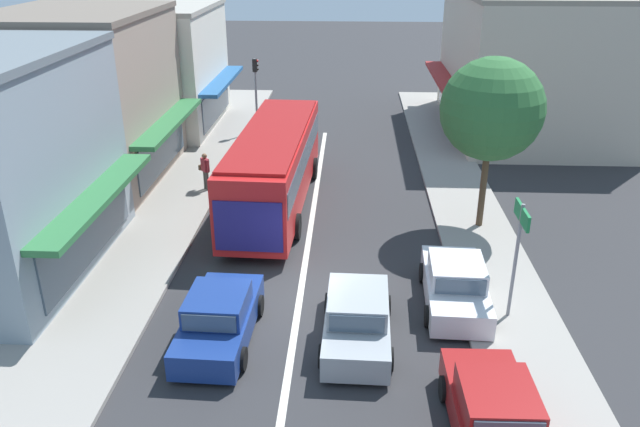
{
  "coord_description": "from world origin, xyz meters",
  "views": [
    {
      "loc": [
        1.46,
        -16.1,
        10.08
      ],
      "look_at": [
        0.43,
        3.97,
        1.2
      ],
      "focal_mm": 35.0,
      "sensor_mm": 36.0,
      "label": 1
    }
  ],
  "objects_px": {
    "sedan_adjacent_lane_trail": "(219,319)",
    "traffic_light_downstreet": "(256,84)",
    "parked_sedan_kerb_front": "(494,416)",
    "pedestrian_with_handbag_near": "(205,169)",
    "street_tree_right": "(492,110)",
    "sedan_behind_bus_mid": "(357,319)",
    "city_bus": "(274,162)",
    "parked_sedan_kerb_second": "(455,285)",
    "directional_road_sign": "(519,236)"
  },
  "relations": [
    {
      "from": "sedan_adjacent_lane_trail",
      "to": "traffic_light_downstreet",
      "type": "relative_size",
      "value": 1.01
    },
    {
      "from": "traffic_light_downstreet",
      "to": "parked_sedan_kerb_front",
      "type": "bearing_deg",
      "value": -69.76
    },
    {
      "from": "traffic_light_downstreet",
      "to": "pedestrian_with_handbag_near",
      "type": "bearing_deg",
      "value": -96.29
    },
    {
      "from": "street_tree_right",
      "to": "sedan_behind_bus_mid",
      "type": "bearing_deg",
      "value": -121.92
    },
    {
      "from": "city_bus",
      "to": "sedan_behind_bus_mid",
      "type": "bearing_deg",
      "value": -70.22
    },
    {
      "from": "parked_sedan_kerb_second",
      "to": "directional_road_sign",
      "type": "xyz_separation_m",
      "value": [
        1.45,
        -0.73,
        2.01
      ]
    },
    {
      "from": "city_bus",
      "to": "parked_sedan_kerb_front",
      "type": "distance_m",
      "value": 14.3
    },
    {
      "from": "city_bus",
      "to": "directional_road_sign",
      "type": "relative_size",
      "value": 3.04
    },
    {
      "from": "traffic_light_downstreet",
      "to": "directional_road_sign",
      "type": "xyz_separation_m",
      "value": [
        9.86,
        -18.05,
        -0.18
      ]
    },
    {
      "from": "city_bus",
      "to": "sedan_adjacent_lane_trail",
      "type": "xyz_separation_m",
      "value": [
        -0.42,
        -9.37,
        -1.22
      ]
    },
    {
      "from": "traffic_light_downstreet",
      "to": "directional_road_sign",
      "type": "height_order",
      "value": "traffic_light_downstreet"
    },
    {
      "from": "city_bus",
      "to": "street_tree_right",
      "type": "distance_m",
      "value": 8.59
    },
    {
      "from": "parked_sedan_kerb_front",
      "to": "pedestrian_with_handbag_near",
      "type": "xyz_separation_m",
      "value": [
        -9.41,
        14.12,
        0.4
      ]
    },
    {
      "from": "parked_sedan_kerb_front",
      "to": "parked_sedan_kerb_second",
      "type": "xyz_separation_m",
      "value": [
        -0.03,
        5.57,
        0.0
      ]
    },
    {
      "from": "city_bus",
      "to": "directional_road_sign",
      "type": "height_order",
      "value": "directional_road_sign"
    },
    {
      "from": "city_bus",
      "to": "parked_sedan_kerb_front",
      "type": "relative_size",
      "value": 2.59
    },
    {
      "from": "sedan_adjacent_lane_trail",
      "to": "street_tree_right",
      "type": "xyz_separation_m",
      "value": [
        8.39,
        7.65,
        3.92
      ]
    },
    {
      "from": "directional_road_sign",
      "to": "street_tree_right",
      "type": "bearing_deg",
      "value": 87.29
    },
    {
      "from": "street_tree_right",
      "to": "traffic_light_downstreet",
      "type": "bearing_deg",
      "value": 130.7
    },
    {
      "from": "city_bus",
      "to": "parked_sedan_kerb_second",
      "type": "xyz_separation_m",
      "value": [
        6.23,
        -7.23,
        -1.22
      ]
    },
    {
      "from": "sedan_adjacent_lane_trail",
      "to": "traffic_light_downstreet",
      "type": "height_order",
      "value": "traffic_light_downstreet"
    },
    {
      "from": "parked_sedan_kerb_front",
      "to": "pedestrian_with_handbag_near",
      "type": "relative_size",
      "value": 2.6
    },
    {
      "from": "directional_road_sign",
      "to": "pedestrian_with_handbag_near",
      "type": "relative_size",
      "value": 2.21
    },
    {
      "from": "city_bus",
      "to": "traffic_light_downstreet",
      "type": "height_order",
      "value": "traffic_light_downstreet"
    },
    {
      "from": "sedan_behind_bus_mid",
      "to": "sedan_adjacent_lane_trail",
      "type": "bearing_deg",
      "value": -177.36
    },
    {
      "from": "parked_sedan_kerb_front",
      "to": "traffic_light_downstreet",
      "type": "relative_size",
      "value": 1.01
    },
    {
      "from": "parked_sedan_kerb_second",
      "to": "traffic_light_downstreet",
      "type": "relative_size",
      "value": 1.01
    },
    {
      "from": "parked_sedan_kerb_front",
      "to": "traffic_light_downstreet",
      "type": "xyz_separation_m",
      "value": [
        -8.44,
        22.89,
        2.19
      ]
    },
    {
      "from": "parked_sedan_kerb_front",
      "to": "parked_sedan_kerb_second",
      "type": "height_order",
      "value": "same"
    },
    {
      "from": "parked_sedan_kerb_second",
      "to": "pedestrian_with_handbag_near",
      "type": "distance_m",
      "value": 12.69
    },
    {
      "from": "sedan_behind_bus_mid",
      "to": "traffic_light_downstreet",
      "type": "relative_size",
      "value": 1.01
    },
    {
      "from": "directional_road_sign",
      "to": "pedestrian_with_handbag_near",
      "type": "bearing_deg",
      "value": 139.41
    },
    {
      "from": "parked_sedan_kerb_front",
      "to": "street_tree_right",
      "type": "height_order",
      "value": "street_tree_right"
    },
    {
      "from": "parked_sedan_kerb_front",
      "to": "directional_road_sign",
      "type": "height_order",
      "value": "directional_road_sign"
    },
    {
      "from": "street_tree_right",
      "to": "pedestrian_with_handbag_near",
      "type": "height_order",
      "value": "street_tree_right"
    },
    {
      "from": "pedestrian_with_handbag_near",
      "to": "sedan_behind_bus_mid",
      "type": "bearing_deg",
      "value": -58.43
    },
    {
      "from": "city_bus",
      "to": "sedan_adjacent_lane_trail",
      "type": "height_order",
      "value": "city_bus"
    },
    {
      "from": "city_bus",
      "to": "sedan_behind_bus_mid",
      "type": "relative_size",
      "value": 2.58
    },
    {
      "from": "parked_sedan_kerb_front",
      "to": "sedan_adjacent_lane_trail",
      "type": "bearing_deg",
      "value": 152.83
    },
    {
      "from": "parked_sedan_kerb_front",
      "to": "pedestrian_with_handbag_near",
      "type": "distance_m",
      "value": 16.97
    },
    {
      "from": "sedan_behind_bus_mid",
      "to": "sedan_adjacent_lane_trail",
      "type": "xyz_separation_m",
      "value": [
        -3.73,
        -0.17,
        0.0
      ]
    },
    {
      "from": "city_bus",
      "to": "traffic_light_downstreet",
      "type": "xyz_separation_m",
      "value": [
        -2.19,
        10.09,
        0.97
      ]
    },
    {
      "from": "sedan_adjacent_lane_trail",
      "to": "directional_road_sign",
      "type": "relative_size",
      "value": 1.18
    },
    {
      "from": "sedan_behind_bus_mid",
      "to": "parked_sedan_kerb_front",
      "type": "distance_m",
      "value": 4.65
    },
    {
      "from": "parked_sedan_kerb_front",
      "to": "traffic_light_downstreet",
      "type": "bearing_deg",
      "value": 110.24
    },
    {
      "from": "city_bus",
      "to": "parked_sedan_kerb_front",
      "type": "bearing_deg",
      "value": -63.96
    },
    {
      "from": "directional_road_sign",
      "to": "sedan_adjacent_lane_trail",
      "type": "bearing_deg",
      "value": -170.1
    },
    {
      "from": "sedan_adjacent_lane_trail",
      "to": "traffic_light_downstreet",
      "type": "xyz_separation_m",
      "value": [
        -1.77,
        19.46,
        2.19
      ]
    },
    {
      "from": "traffic_light_downstreet",
      "to": "pedestrian_with_handbag_near",
      "type": "height_order",
      "value": "traffic_light_downstreet"
    },
    {
      "from": "sedan_adjacent_lane_trail",
      "to": "traffic_light_downstreet",
      "type": "distance_m",
      "value": 19.66
    }
  ]
}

